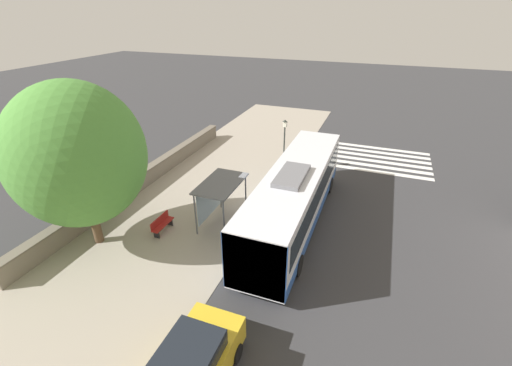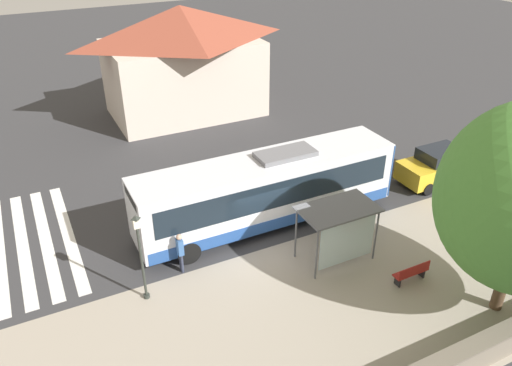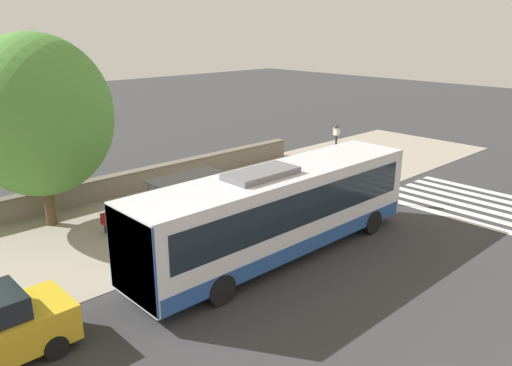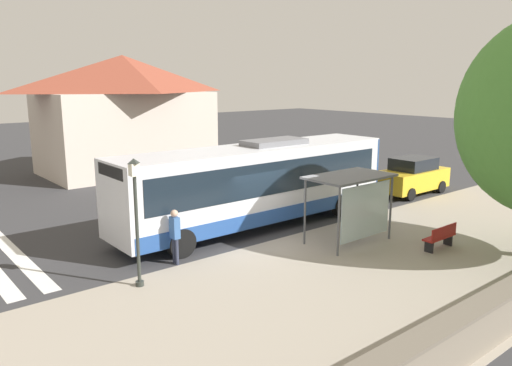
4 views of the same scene
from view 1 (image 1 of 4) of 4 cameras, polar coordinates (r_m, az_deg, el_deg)
ground_plane at (r=20.09m, az=1.88°, el=-4.43°), size 120.00×120.00×0.00m
sidewalk_plaza at (r=21.73m, az=-9.42°, el=-2.13°), size 9.00×44.00×0.02m
crosswalk_stripes at (r=28.26m, az=18.32°, el=4.01°), size 9.00×5.25×0.01m
stone_wall at (r=23.61m, az=-18.13°, el=0.83°), size 0.60×20.00×1.11m
bus at (r=18.02m, az=6.49°, el=-2.02°), size 2.68×12.15×3.47m
bus_shelter at (r=18.00m, az=-6.32°, el=-0.98°), size 1.88×3.16×2.49m
pedestrian at (r=22.78m, az=5.58°, el=2.60°), size 0.34×0.24×1.81m
bench at (r=18.67m, az=-15.40°, el=-6.58°), size 0.40×1.53×0.88m
street_lamp_near at (r=24.09m, az=4.74°, el=7.05°), size 0.28×0.28×3.74m
shade_tree at (r=17.15m, az=-27.62°, el=4.11°), size 5.98×5.98×8.02m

